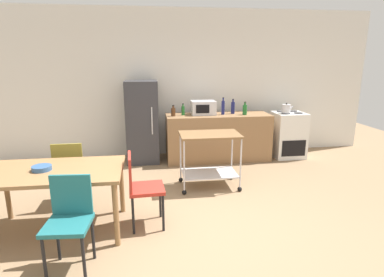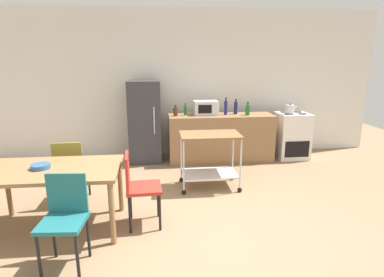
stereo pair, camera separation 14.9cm
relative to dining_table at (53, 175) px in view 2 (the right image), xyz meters
name	(u,v)px [view 2 (the right image)]	position (x,y,z in m)	size (l,w,h in m)	color
ground_plane	(186,231)	(1.49, -0.21, -0.67)	(12.00, 12.00, 0.00)	#8C7051
back_wall	(172,84)	(1.49, 2.99, 0.78)	(8.40, 0.12, 2.90)	silver
kitchen_counter	(220,137)	(2.39, 2.39, -0.22)	(2.00, 0.64, 0.90)	olive
dining_table	(53,175)	(0.00, 0.00, 0.00)	(1.50, 0.90, 0.75)	olive
chair_olive	(71,167)	(0.01, 0.70, -0.15)	(0.41, 0.41, 0.89)	olive
chair_teal	(64,215)	(0.30, -0.69, -0.15)	(0.43, 0.43, 0.89)	#1E666B
chair_red	(138,184)	(0.95, -0.01, -0.15)	(0.42, 0.42, 0.89)	#B72D23
stove_oven	(292,135)	(3.84, 2.41, -0.22)	(0.60, 0.61, 0.92)	white
refrigerator	(145,122)	(0.94, 2.49, 0.10)	(0.60, 0.63, 1.55)	#333338
kitchen_cart	(210,151)	(1.97, 1.05, -0.10)	(0.91, 0.57, 0.85)	brown
bottle_wine	(176,112)	(1.52, 2.34, 0.31)	(0.08, 0.08, 0.21)	#4C2D19
bottle_olive_oil	(185,110)	(1.71, 2.42, 0.32)	(0.06, 0.06, 0.22)	#1E6628
microwave	(206,108)	(2.11, 2.45, 0.36)	(0.46, 0.35, 0.26)	silver
bottle_hot_sauce	(226,107)	(2.48, 2.38, 0.37)	(0.06, 0.06, 0.33)	navy
bottle_vinegar	(236,108)	(2.69, 2.45, 0.35)	(0.07, 0.07, 0.29)	navy
bottle_sesame_oil	(248,110)	(2.89, 2.31, 0.33)	(0.08, 0.08, 0.25)	#1E6628
fruit_bowl	(40,166)	(-0.12, 0.00, 0.11)	(0.21, 0.21, 0.05)	#33598C
kettle	(290,109)	(3.72, 2.31, 0.33)	(0.24, 0.17, 0.19)	silver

